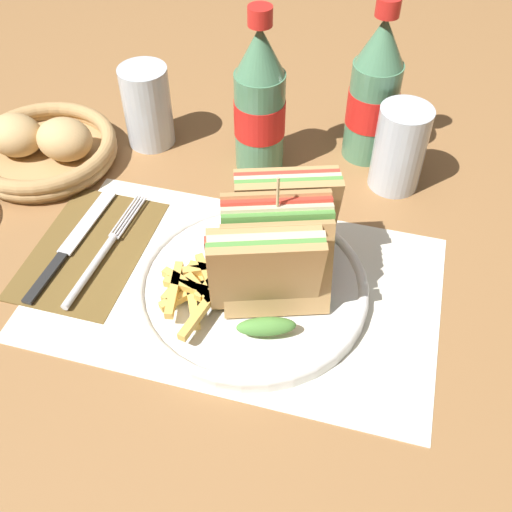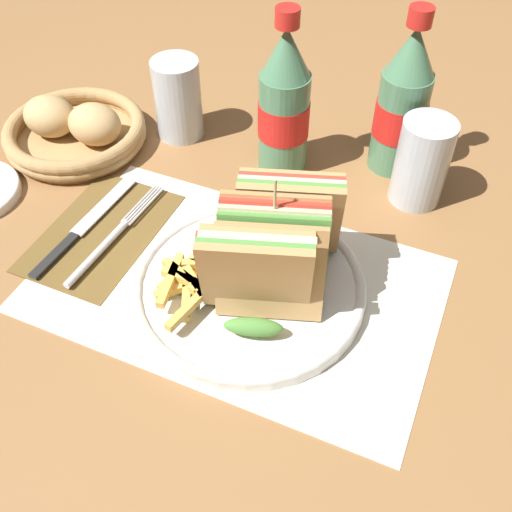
{
  "view_description": "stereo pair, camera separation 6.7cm",
  "coord_description": "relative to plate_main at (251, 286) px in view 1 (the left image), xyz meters",
  "views": [
    {
      "loc": [
        0.14,
        -0.4,
        0.53
      ],
      "look_at": [
        0.02,
        0.04,
        0.04
      ],
      "focal_mm": 42.0,
      "sensor_mm": 36.0,
      "label": 1
    },
    {
      "loc": [
        0.2,
        -0.38,
        0.53
      ],
      "look_at": [
        0.02,
        0.04,
        0.04
      ],
      "focal_mm": 42.0,
      "sensor_mm": 36.0,
      "label": 2
    }
  ],
  "objects": [
    {
      "name": "fries_pile",
      "position": [
        -0.05,
        -0.03,
        0.02
      ],
      "size": [
        0.08,
        0.12,
        0.02
      ],
      "color": "gold",
      "rests_on": "plate_main"
    },
    {
      "name": "coke_bottle_near",
      "position": [
        -0.05,
        0.23,
        0.09
      ],
      "size": [
        0.07,
        0.07,
        0.22
      ],
      "color": "#4C7F5B",
      "rests_on": "ground_plane"
    },
    {
      "name": "club_sandwich",
      "position": [
        0.02,
        0.01,
        0.06
      ],
      "size": [
        0.14,
        0.2,
        0.15
      ],
      "color": "tan",
      "rests_on": "plate_main"
    },
    {
      "name": "ketchup_blob",
      "position": [
        -0.03,
        0.01,
        0.02
      ],
      "size": [
        0.03,
        0.03,
        0.01
      ],
      "color": "maroon",
      "rests_on": "plate_main"
    },
    {
      "name": "placemat",
      "position": [
        -0.02,
        0.0,
        -0.01
      ],
      "size": [
        0.46,
        0.28,
        0.0
      ],
      "color": "silver",
      "rests_on": "ground_plane"
    },
    {
      "name": "knife",
      "position": [
        -0.23,
        0.01,
        -0.0
      ],
      "size": [
        0.03,
        0.2,
        0.0
      ],
      "rotation": [
        0.0,
        0.0,
        -0.05
      ],
      "color": "black",
      "rests_on": "napkin"
    },
    {
      "name": "fork",
      "position": [
        -0.19,
        -0.01,
        -0.0
      ],
      "size": [
        0.02,
        0.2,
        0.01
      ],
      "rotation": [
        0.0,
        0.0,
        -0.05
      ],
      "color": "silver",
      "rests_on": "napkin"
    },
    {
      "name": "glass_near",
      "position": [
        0.13,
        0.24,
        0.05
      ],
      "size": [
        0.07,
        0.07,
        0.12
      ],
      "color": "silver",
      "rests_on": "ground_plane"
    },
    {
      "name": "ground_plane",
      "position": [
        -0.02,
        -0.02,
        -0.01
      ],
      "size": [
        4.0,
        4.0,
        0.0
      ],
      "primitive_type": "plane",
      "color": "olive"
    },
    {
      "name": "plate_main",
      "position": [
        0.0,
        0.0,
        0.0
      ],
      "size": [
        0.26,
        0.26,
        0.02
      ],
      "color": "white",
      "rests_on": "ground_plane"
    },
    {
      "name": "glass_far",
      "position": [
        -0.22,
        0.24,
        0.04
      ],
      "size": [
        0.07,
        0.07,
        0.12
      ],
      "color": "silver",
      "rests_on": "ground_plane"
    },
    {
      "name": "coke_bottle_far",
      "position": [
        0.09,
        0.29,
        0.09
      ],
      "size": [
        0.07,
        0.07,
        0.22
      ],
      "color": "#4C7F5B",
      "rests_on": "ground_plane"
    },
    {
      "name": "napkin",
      "position": [
        -0.21,
        0.01,
        -0.01
      ],
      "size": [
        0.13,
        0.2,
        0.0
      ],
      "color": "brown",
      "rests_on": "ground_plane"
    },
    {
      "name": "bread_basket",
      "position": [
        -0.34,
        0.16,
        0.01
      ],
      "size": [
        0.2,
        0.2,
        0.07
      ],
      "color": "#AD8451",
      "rests_on": "ground_plane"
    }
  ]
}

